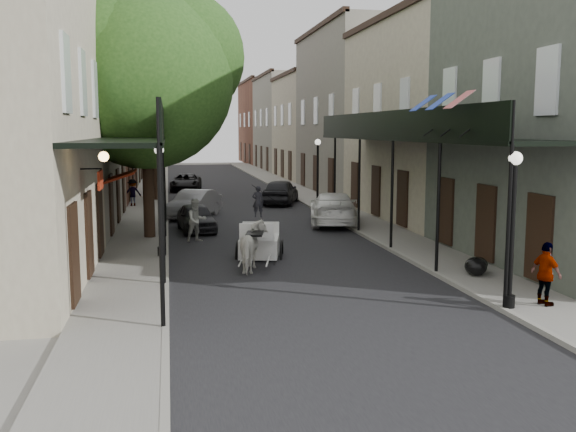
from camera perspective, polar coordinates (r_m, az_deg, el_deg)
name	(u,v)px	position (r m, az deg, el deg)	size (l,w,h in m)	color
ground	(322,299)	(16.68, 3.03, -7.37)	(140.00, 140.00, 0.00)	gray
road	(238,207)	(36.11, -4.44, 0.78)	(8.00, 90.00, 0.01)	black
sidewalk_left	(147,208)	(35.92, -12.40, 0.68)	(2.20, 90.00, 0.12)	gray
sidewalk_right	(325,204)	(36.97, 3.28, 1.04)	(2.20, 90.00, 0.12)	gray
building_row_left	(95,116)	(45.91, -16.75, 8.51)	(5.00, 80.00, 10.50)	#C1B89A
building_row_right	(340,117)	(47.31, 4.69, 8.77)	(5.00, 80.00, 10.50)	gray
gallery_left	(139,138)	(22.65, -13.15, 6.79)	(2.20, 18.05, 4.88)	black
gallery_right	(404,137)	(24.21, 10.31, 6.91)	(2.20, 18.05, 4.88)	black
tree_near	(156,73)	(25.92, -11.67, 12.31)	(7.31, 6.80, 9.63)	#382619
tree_far	(159,104)	(39.86, -11.36, 9.70)	(6.45, 6.00, 8.61)	#382619
lamppost_right_near	(512,228)	(15.94, 19.32, -0.97)	(0.32, 0.32, 3.71)	black
lamppost_left	(160,199)	(21.77, -11.28, 1.52)	(0.32, 0.32, 3.71)	black
lamppost_right_far	(318,172)	(34.64, 2.65, 3.90)	(0.32, 0.32, 3.71)	black
horse	(254,247)	(19.77, -3.00, -2.74)	(0.81, 1.79, 1.51)	silver
carriage	(260,228)	(22.04, -2.51, -1.06)	(1.82, 2.44, 2.53)	black
pedestrian_walking	(196,220)	(25.13, -8.14, -0.38)	(0.81, 0.63, 1.67)	#AEAFA5
pedestrian_sidewalk_left	(133,193)	(36.66, -13.65, 2.04)	(0.96, 0.55, 1.49)	gray
pedestrian_sidewalk_right	(546,274)	(16.63, 21.97, -4.80)	(0.91, 0.38, 1.55)	gray
car_left_near	(196,217)	(27.75, -8.16, -0.12)	(1.41, 3.51, 1.20)	black
car_left_mid	(194,204)	(32.05, -8.34, 1.06)	(1.44, 4.13, 1.36)	#9C9BA0
car_left_far	(186,182)	(46.38, -9.06, 2.98)	(2.01, 4.37, 1.21)	black
car_right_near	(333,208)	(29.50, 4.05, 0.68)	(2.08, 5.12, 1.49)	white
car_right_far	(280,192)	(37.48, -0.68, 2.19)	(1.75, 4.35, 1.48)	black
trash_bags	(477,266)	(19.64, 16.43, -4.25)	(0.90, 1.05, 0.55)	black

